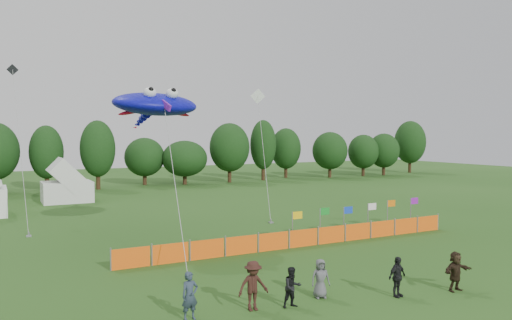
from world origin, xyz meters
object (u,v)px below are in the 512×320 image
spectator_b (292,287)px  spectator_d (397,277)px  spectator_c (253,286)px  stingray_kite (154,105)px  tent_right (67,185)px  barrier_fence (303,238)px  spectator_e (320,278)px  spectator_f (456,271)px  spectator_a (190,296)px

spectator_b → spectator_d: bearing=-10.9°
spectator_c → stingray_kite: stingray_kite is taller
tent_right → barrier_fence: size_ratio=0.21×
spectator_e → stingray_kite: stingray_kite is taller
barrier_fence → spectator_f: 9.90m
spectator_a → stingray_kite: size_ratio=0.11×
barrier_fence → spectator_d: size_ratio=13.47×
tent_right → spectator_b: tent_right is taller
tent_right → spectator_f: size_ratio=2.75×
barrier_fence → spectator_a: (-9.81, -7.71, 0.35)m
spectator_b → spectator_c: 1.52m
barrier_fence → spectator_b: spectator_b is taller
barrier_fence → spectator_f: size_ratio=13.21×
tent_right → spectator_a: (-0.22, -34.24, -0.77)m
spectator_b → stingray_kite: bearing=96.3°
spectator_a → spectator_f: bearing=-16.7°
tent_right → spectator_e: size_ratio=2.94×
spectator_d → spectator_f: size_ratio=0.98×
tent_right → spectator_e: 34.84m
spectator_d → spectator_e: bearing=145.5°
spectator_f → stingray_kite: bearing=116.7°
spectator_d → spectator_c: bearing=158.4°
tent_right → spectator_e: (5.21, -34.43, -0.85)m
tent_right → spectator_f: tent_right is taller
tent_right → barrier_fence: 28.23m
tent_right → spectator_d: (8.00, -35.78, -0.81)m
spectator_d → stingray_kite: stingray_kite is taller
barrier_fence → spectator_e: bearing=-119.0°
tent_right → spectator_c: 34.52m
spectator_b → spectator_c: size_ratio=0.83×
barrier_fence → spectator_d: spectator_d is taller
spectator_b → stingray_kite: size_ratio=0.10×
spectator_d → stingray_kite: size_ratio=0.10×
barrier_fence → stingray_kite: stingray_kite is taller
tent_right → spectator_b: (3.63, -34.86, -0.86)m
spectator_e → stingray_kite: (-2.81, 13.21, 7.48)m
spectator_c → spectator_d: (5.82, -1.34, -0.11)m
barrier_fence → spectator_d: (-1.60, -9.25, 0.31)m
spectator_b → spectator_e: size_ratio=0.99×
spectator_f → spectator_c: bearing=165.3°
tent_right → spectator_a: tent_right is taller
stingray_kite → barrier_fence: bearing=-36.5°
spectator_f → spectator_a: bearing=167.0°
spectator_a → spectator_f: spectator_a is taller
barrier_fence → spectator_a: spectator_a is taller
spectator_f → stingray_kite: stingray_kite is taller
tent_right → spectator_c: tent_right is taller
spectator_a → spectator_d: bearing=-16.3°
tent_right → spectator_d: bearing=-77.4°
tent_right → barrier_fence: tent_right is taller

